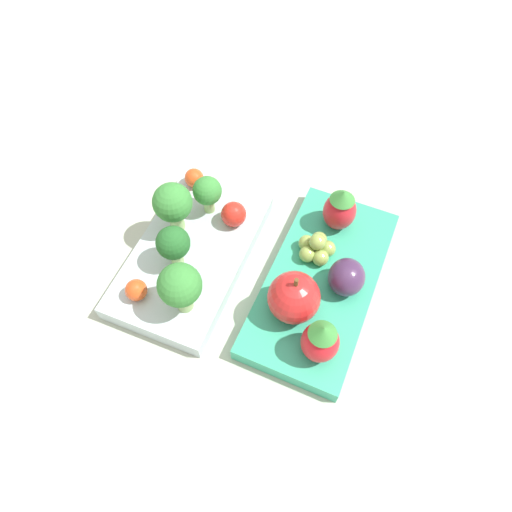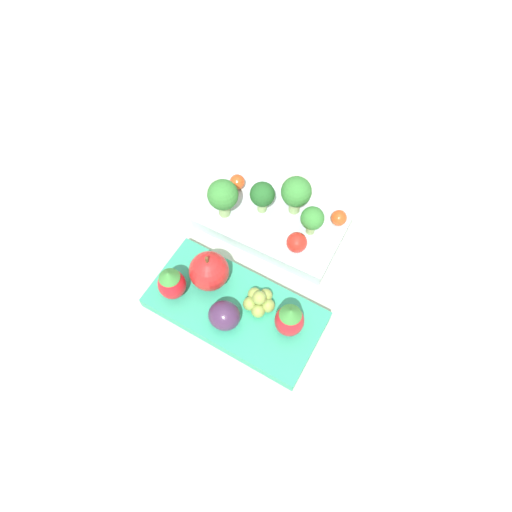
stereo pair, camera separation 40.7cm
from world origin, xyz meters
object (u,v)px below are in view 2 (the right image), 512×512
Objects in this scene: broccoli_floret_1 at (262,195)px; cherry_tomato_1 at (237,182)px; bento_box_savoury at (275,222)px; bento_box_fruit at (235,309)px; broccoli_floret_2 at (312,219)px; broccoli_floret_3 at (296,193)px; cherry_tomato_0 at (297,242)px; strawberry_1 at (290,320)px; broccoli_floret_0 at (223,196)px; grape_cluster at (259,301)px; cherry_tomato_2 at (339,218)px; plum at (224,316)px; apple at (209,271)px; strawberry_0 at (172,283)px.

broccoli_floret_1 is 2.39× the size of cherry_tomato_1.
bento_box_fruit is (0.01, -0.14, -0.00)m from bento_box_savoury.
broccoli_floret_2 is 0.76× the size of broccoli_floret_3.
broccoli_floret_3 is at bearing 23.31° from broccoli_floret_1.
strawberry_1 reaches higher than cherry_tomato_0.
broccoli_floret_0 is 0.11m from cherry_tomato_0.
bento_box_savoury is at bearing -127.84° from broccoli_floret_3.
broccoli_floret_0 is at bearing 133.75° from grape_cluster.
broccoli_floret_0 reaches higher than bento_box_savoury.
bento_box_fruit is 0.11m from cherry_tomato_0.
cherry_tomato_1 is 0.22m from strawberry_1.
plum is (-0.07, -0.19, 0.01)m from cherry_tomato_2.
broccoli_floret_2 is 2.20× the size of cherry_tomato_1.
strawberry_1 reaches higher than plum.
broccoli_floret_2 is 1.22× the size of plum.
strawberry_1 is at bearing -72.56° from cherry_tomato_0.
bento_box_savoury is at bearing -21.51° from cherry_tomato_1.
apple is at bearing -73.30° from broccoli_floret_0.
strawberry_1 is (0.08, -0.14, 0.03)m from bento_box_savoury.
cherry_tomato_0 is at bearing 47.77° from apple.
apple is at bearing -96.53° from broccoli_floret_1.
broccoli_floret_1 reaches higher than cherry_tomato_2.
broccoli_floret_2 is 1.73× the size of cherry_tomato_0.
bento_box_savoury is 5.13× the size of grape_cluster.
apple is 1.11× the size of strawberry_0.
cherry_tomato_2 is at bearing 66.62° from bento_box_fruit.
strawberry_0 reaches higher than broccoli_floret_2.
broccoli_floret_2 reaches higher than bento_box_savoury.
broccoli_floret_3 is (0.04, 0.02, 0.01)m from broccoli_floret_1.
plum is at bearing -6.22° from strawberry_0.
broccoli_floret_3 is 0.15m from grape_cluster.
strawberry_1 is at bearing -48.23° from cherry_tomato_1.
broccoli_floret_0 reaches higher than bento_box_fruit.
broccoli_floret_1 is (0.04, 0.03, -0.01)m from broccoli_floret_0.
plum is at bearing -45.31° from apple.
broccoli_floret_2 is (0.07, -0.01, -0.00)m from broccoli_floret_1.
broccoli_floret_0 is 1.61× the size of plum.
grape_cluster is at bearing -67.10° from broccoli_floret_1.
broccoli_floret_0 is 0.12m from broccoli_floret_2.
bento_box_savoury is 0.06m from broccoli_floret_2.
cherry_tomato_0 is at bearing -5.27° from broccoli_floret_0.
broccoli_floret_1 is 0.17m from plum.
cherry_tomato_0 is 0.70× the size of grape_cluster.
strawberry_0 is at bearing -164.61° from grape_cluster.
grape_cluster is (0.05, -0.13, -0.02)m from broccoli_floret_1.
grape_cluster is at bearing 164.34° from strawberry_1.
broccoli_floret_0 is 0.16m from plum.
broccoli_floret_3 is 0.15m from apple.
plum is at bearing -88.35° from bento_box_savoury.
apple is at bearing -77.19° from cherry_tomato_1.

